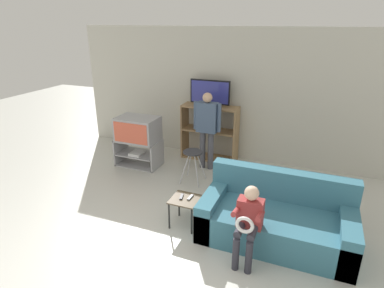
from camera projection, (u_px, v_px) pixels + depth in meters
The scene contains 12 objects.
wall_back at pixel (225, 95), 6.39m from camera, with size 6.40×0.06×2.60m.
tv_stand at pixel (139, 153), 6.32m from camera, with size 0.86×0.51×0.52m.
television_main at pixel (138, 129), 6.12m from camera, with size 0.78×0.54×0.46m.
media_shelf at pixel (210, 132), 6.51m from camera, with size 1.13×0.39×1.12m.
television_flat at pixel (210, 94), 6.24m from camera, with size 0.80×0.20×0.51m.
folding_stool at pixel (193, 157), 5.57m from camera, with size 0.39×0.39×0.59m.
snack_table at pixel (185, 203), 4.41m from camera, with size 0.38×0.38×0.42m.
remote_control_black at pixel (182, 197), 4.42m from camera, with size 0.04×0.14×0.02m, color #232328.
remote_control_white at pixel (190, 197), 4.40m from camera, with size 0.04×0.14×0.02m, color gray.
couch at pixel (276, 219), 4.17m from camera, with size 1.91×0.95×0.84m.
person_standing_adult at pixel (207, 124), 5.95m from camera, with size 0.53×0.20×1.48m.
person_seated_child at pixel (248, 219), 3.69m from camera, with size 0.33×0.43×0.94m.
Camera 1 is at (1.75, -2.14, 2.70)m, focal length 30.00 mm.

